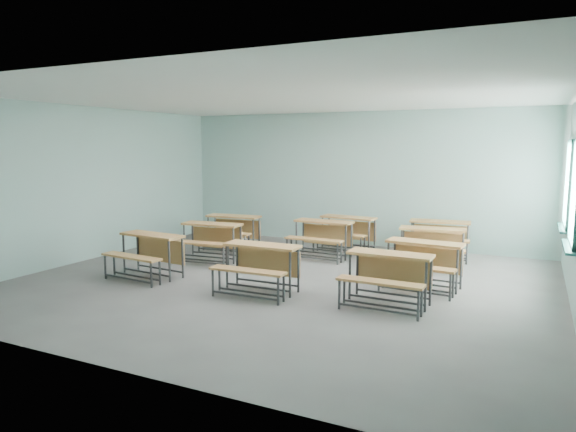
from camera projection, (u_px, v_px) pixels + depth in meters
name	position (u px, v px, depth m)	size (l,w,h in m)	color
room	(288.00, 192.00, 8.83)	(9.04, 8.04, 3.24)	slate
desk_unit_r0c0	(148.00, 249.00, 9.31)	(1.33, 0.96, 0.79)	#A6713C
desk_unit_r0c1	(259.00, 261.00, 8.32)	(1.28, 0.87, 0.79)	#A6713C
desk_unit_r0c2	(388.00, 271.00, 7.64)	(1.28, 0.87, 0.79)	#A6713C
desk_unit_r1c0	(210.00, 236.00, 10.62)	(1.33, 0.95, 0.79)	#A6713C
desk_unit_r1c2	(423.00, 258.00, 8.56)	(1.32, 0.94, 0.79)	#A6713C
desk_unit_r2c0	(231.00, 227.00, 11.81)	(1.33, 0.95, 0.79)	#A6713C
desk_unit_r2c1	(321.00, 233.00, 10.99)	(1.29, 0.89, 0.79)	#A6713C
desk_unit_r2c2	(432.00, 242.00, 9.99)	(1.35, 0.99, 0.79)	#A6713C
desk_unit_r3c1	(346.00, 228.00, 11.63)	(1.34, 0.96, 0.79)	#A6713C
desk_unit_r3c2	(439.00, 233.00, 10.97)	(1.34, 0.97, 0.79)	#A6713C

